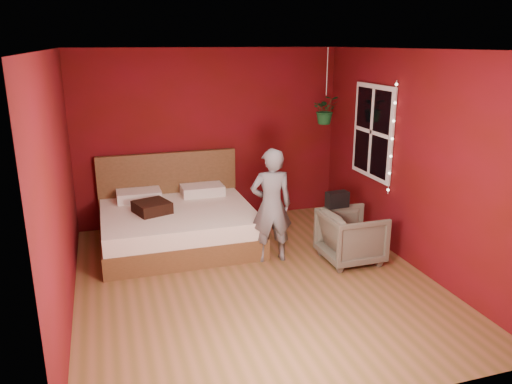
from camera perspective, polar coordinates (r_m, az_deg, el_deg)
name	(u,v)px	position (r m, az deg, el deg)	size (l,w,h in m)	color
floor	(255,280)	(5.92, -0.17, -10.07)	(4.50, 4.50, 0.00)	brown
room_walls	(254,139)	(5.37, -0.19, 6.13)	(4.04, 4.54, 2.62)	maroon
window	(373,132)	(7.01, 13.18, 6.71)	(0.05, 0.97, 1.27)	white
fairy_lights	(392,139)	(6.56, 15.30, 5.89)	(0.04, 0.04, 1.45)	silver
bed	(177,222)	(6.95, -8.99, -3.46)	(2.04, 1.73, 1.12)	brown
person	(271,206)	(6.19, 1.75, -1.57)	(0.53, 0.35, 1.45)	slate
armchair	(351,236)	(6.41, 10.83, -5.01)	(0.70, 0.72, 0.66)	#676251
handbag	(337,199)	(6.41, 9.26, -0.85)	(0.28, 0.14, 0.20)	black
throw_pillow	(152,207)	(6.71, -11.80, -1.71)	(0.42, 0.42, 0.15)	black
hanging_plant	(326,110)	(7.38, 7.96, 9.29)	(0.45, 0.41, 1.08)	silver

